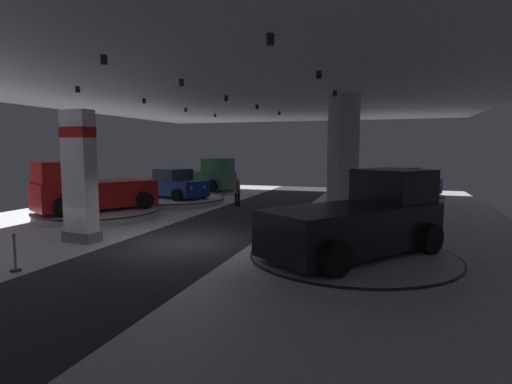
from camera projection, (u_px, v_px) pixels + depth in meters
ground at (184, 244)px, 14.01m from camera, size 24.00×44.00×0.06m
ceiling_with_spotlights at (181, 76)px, 13.43m from camera, size 24.00×44.00×0.39m
column_right at (343, 159)px, 17.89m from camera, size 1.36×1.36×5.50m
brand_sign_pylon at (79, 175)px, 14.03m from camera, size 1.34×0.81×4.48m
display_platform_far_right at (376, 206)px, 21.82m from camera, size 4.83×4.83×0.31m
display_car_far_right at (376, 189)px, 21.75m from camera, size 2.45×4.33×1.71m
display_platform_near_right at (352, 259)px, 11.41m from camera, size 5.68×5.68×0.29m
pickup_truck_near_right at (361, 220)px, 11.49m from camera, size 4.88×5.49×2.30m
display_platform_deep_left at (198, 191)px, 30.39m from camera, size 5.68×5.68×0.22m
pickup_truck_deep_left at (202, 177)px, 30.14m from camera, size 5.53×3.20×2.30m
display_platform_mid_left at (97, 213)px, 19.46m from camera, size 5.68×5.68×0.32m
pickup_truck_mid_left at (89, 191)px, 19.14m from camera, size 4.56×5.64×2.30m
display_platform_far_left at (175, 200)px, 24.49m from camera, size 5.91×5.91×0.32m
display_car_far_left at (174, 185)px, 24.42m from camera, size 4.57×3.41×1.71m
display_platform_deep_right at (403, 197)px, 26.00m from camera, size 4.95×4.95×0.32m
display_car_deep_right at (403, 182)px, 25.93m from camera, size 4.57×3.44×1.71m
visitor_walking_near at (237, 190)px, 22.85m from camera, size 0.32×0.32×1.59m
stanchion_a at (15, 257)px, 10.76m from camera, size 0.28×0.28×1.01m
stanchion_b at (288, 229)px, 14.63m from camera, size 0.28×0.28×1.01m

